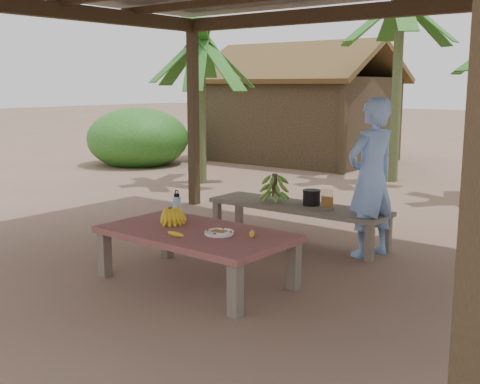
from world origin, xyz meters
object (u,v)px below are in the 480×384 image
Objects in this scene: ripe_banana_bunch at (170,214)px; plate at (219,233)px; water_flask at (177,206)px; woman at (371,178)px; work_table at (196,237)px; cooking_pot at (312,198)px; bench at (297,209)px.

plate is (0.67, -0.06, -0.07)m from ripe_banana_bunch.
ripe_banana_bunch is 0.24m from water_flask.
ripe_banana_bunch is 2.19m from woman.
woman is (0.87, 1.83, 0.42)m from work_table.
cooking_pot is (0.49, 1.84, -0.05)m from ripe_banana_bunch.
work_table is at bearing -6.26° from woman.
woman is at bearing 54.13° from ripe_banana_bunch.
bench is at bearing -70.99° from woman.
work_table is at bearing -89.45° from bench.
water_flask reaches higher than bench.
woman is (1.38, 1.55, 0.24)m from water_flask.
bench is 7.55× the size of water_flask.
woman is (0.78, -0.08, 0.32)m from cooking_pot.
cooking_pot reaches higher than plate.
bench is at bearing 78.88° from ripe_banana_bunch.
work_table reaches higher than bench.
cooking_pot reaches higher than work_table.
ripe_banana_bunch is at bearing 175.17° from plate.
cooking_pot reaches higher than bench.
plate is at bearing 0.92° from woman.
cooking_pot is (0.09, 1.91, 0.10)m from work_table.
cooking_pot is at bearing 27.23° from bench.
water_flask is (-0.11, 0.21, 0.03)m from ripe_banana_bunch.
cooking_pot is (0.14, 0.08, 0.14)m from bench.
work_table is at bearing -28.87° from water_flask.
plate is 0.16× the size of woman.
cooking_pot is 0.12× the size of woman.
woman reaches higher than water_flask.
work_table is 1.06× the size of woman.
woman is (0.93, -0.00, 0.46)m from bench.
bench is at bearing 73.60° from water_flask.
bench is 7.43× the size of ripe_banana_bunch.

